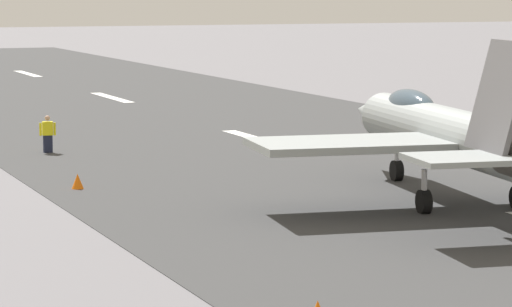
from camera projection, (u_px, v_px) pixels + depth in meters
The scene contains 3 objects.
fighter_jet at pixel (452, 132), 42.06m from camera, with size 17.51×13.96×5.53m.
crew_person at pixel (48, 134), 55.08m from camera, with size 0.33×0.70×1.61m.
marker_cone_mid at pixel (78, 182), 45.21m from camera, with size 0.44×0.44×0.55m, color orange.
Camera 1 is at (-30.43, 22.67, 7.01)m, focal length 90.80 mm.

